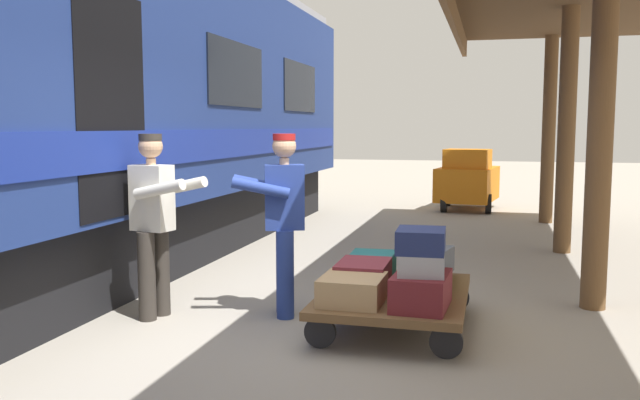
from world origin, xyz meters
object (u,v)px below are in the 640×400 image
at_px(porter_in_overalls, 282,218).
at_px(suitcase_olive_duffel, 432,266).
at_px(suitcase_teal_softside, 373,265).
at_px(suitcase_gray_aluminum, 421,263).
at_px(suitcase_brown_leather, 427,282).
at_px(suitcase_tan_vintage, 352,290).
at_px(baggage_tug, 467,180).
at_px(suitcase_navy_fabric, 421,241).
at_px(porter_by_door, 154,219).
at_px(suitcase_maroon_trunk, 421,291).
at_px(suitcase_slate_roller, 430,260).
at_px(luggage_cart, 394,296).
at_px(suitcase_burgundy_valise, 363,275).

bearing_deg(porter_in_overalls, suitcase_olive_duffel, -165.47).
height_order(suitcase_teal_softside, suitcase_gray_aluminum, suitcase_gray_aluminum).
xyz_separation_m(suitcase_brown_leather, suitcase_gray_aluminum, (0.01, 0.46, 0.27)).
relative_size(suitcase_tan_vintage, baggage_tug, 0.29).
relative_size(suitcase_gray_aluminum, suitcase_navy_fabric, 1.10).
xyz_separation_m(suitcase_tan_vintage, suitcase_olive_duffel, (-0.56, -0.95, 0.03)).
relative_size(porter_in_overalls, porter_by_door, 1.00).
relative_size(suitcase_maroon_trunk, suitcase_navy_fabric, 1.47).
height_order(suitcase_tan_vintage, suitcase_slate_roller, suitcase_slate_roller).
relative_size(suitcase_brown_leather, suitcase_gray_aluminum, 1.37).
xyz_separation_m(luggage_cart, suitcase_gray_aluminum, (-0.27, 0.46, 0.41)).
xyz_separation_m(suitcase_brown_leather, suitcase_slate_roller, (-0.03, 0.04, 0.20)).
relative_size(suitcase_slate_roller, porter_by_door, 0.24).
distance_m(suitcase_navy_fabric, porter_in_overalls, 1.47).
bearing_deg(suitcase_tan_vintage, baggage_tug, -93.67).
distance_m(suitcase_olive_duffel, baggage_tug, 8.27).
bearing_deg(porter_by_door, suitcase_maroon_trunk, 174.64).
bearing_deg(suitcase_burgundy_valise, porter_by_door, 7.30).
relative_size(suitcase_tan_vintage, porter_in_overalls, 0.32).
height_order(suitcase_teal_softside, suitcase_burgundy_valise, suitcase_burgundy_valise).
bearing_deg(baggage_tug, suitcase_gray_aluminum, 89.77).
xyz_separation_m(luggage_cart, suitcase_teal_softside, (0.28, -0.48, 0.17)).
distance_m(suitcase_navy_fabric, porter_by_door, 2.47).
height_order(porter_in_overalls, baggage_tug, porter_in_overalls).
xyz_separation_m(luggage_cart, suitcase_olive_duffel, (-0.28, -0.48, 0.19)).
relative_size(luggage_cart, suitcase_teal_softside, 3.91).
xyz_separation_m(luggage_cart, porter_in_overalls, (1.07, -0.13, 0.65)).
height_order(suitcase_teal_softside, suitcase_maroon_trunk, suitcase_maroon_trunk).
height_order(suitcase_tan_vintage, suitcase_maroon_trunk, suitcase_maroon_trunk).
height_order(luggage_cart, baggage_tug, baggage_tug).
height_order(suitcase_burgundy_valise, suitcase_maroon_trunk, suitcase_maroon_trunk).
bearing_deg(porter_in_overalls, suitcase_gray_aluminum, 156.56).
bearing_deg(suitcase_burgundy_valise, suitcase_olive_duffel, -139.70).
relative_size(suitcase_teal_softside, porter_by_door, 0.26).
bearing_deg(suitcase_gray_aluminum, baggage_tug, -90.23).
distance_m(suitcase_teal_softside, suitcase_navy_fabric, 1.18).
xyz_separation_m(suitcase_gray_aluminum, porter_by_door, (2.46, -0.21, 0.24)).
xyz_separation_m(suitcase_maroon_trunk, suitcase_olive_duffel, (0.00, -0.95, 0.01)).
height_order(suitcase_tan_vintage, suitcase_brown_leather, suitcase_tan_vintage).
bearing_deg(suitcase_slate_roller, suitcase_maroon_trunk, 86.56).
bearing_deg(luggage_cart, suitcase_navy_fabric, 119.73).
distance_m(suitcase_olive_duffel, porter_by_door, 2.61).
distance_m(luggage_cart, suitcase_olive_duffel, 0.58).
bearing_deg(luggage_cart, suitcase_slate_roller, 172.88).
bearing_deg(suitcase_slate_roller, suitcase_gray_aluminum, 85.56).
bearing_deg(suitcase_olive_duffel, suitcase_slate_roller, 92.93).
distance_m(suitcase_brown_leather, suitcase_gray_aluminum, 0.53).
xyz_separation_m(porter_in_overalls, baggage_tug, (-1.38, -8.62, -0.30)).
xyz_separation_m(suitcase_teal_softside, suitcase_olive_duffel, (-0.56, 0.00, 0.03)).
height_order(suitcase_teal_softside, suitcase_slate_roller, suitcase_slate_roller).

